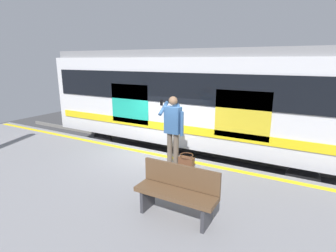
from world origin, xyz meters
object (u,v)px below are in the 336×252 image
object	(u,v)px
train_carriage	(200,95)
bench	(177,190)
passenger	(173,125)
handbag	(186,161)

from	to	relation	value
train_carriage	bench	xyz separation A→B (m)	(-1.62, 4.76, -0.99)
train_carriage	passenger	distance (m)	2.79
passenger	bench	xyz separation A→B (m)	(-1.18, 2.04, -0.56)
train_carriage	passenger	bearing A→B (deg)	99.17
handbag	bench	world-z (taller)	bench
train_carriage	handbag	xyz separation A→B (m)	(-0.84, 2.75, -1.31)
handbag	train_carriage	bearing A→B (deg)	-73.01
bench	passenger	bearing A→B (deg)	-59.94
train_carriage	passenger	world-z (taller)	train_carriage
passenger	bench	size ratio (longest dim) A/B	1.24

